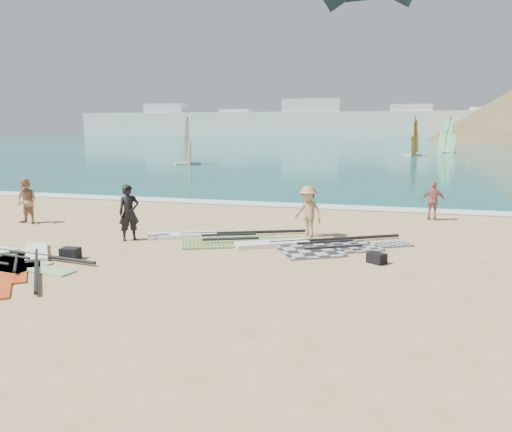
% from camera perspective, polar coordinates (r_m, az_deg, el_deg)
% --- Properties ---
extents(ground, '(300.00, 300.00, 0.00)m').
position_cam_1_polar(ground, '(11.92, -8.78, -7.89)').
color(ground, tan).
rests_on(ground, ground).
extents(sea, '(300.00, 240.00, 0.06)m').
position_cam_1_polar(sea, '(142.47, 13.27, 8.53)').
color(sea, '#0E6361').
rests_on(sea, ground).
extents(surf_line, '(300.00, 1.20, 0.04)m').
position_cam_1_polar(surf_line, '(23.40, 3.38, 1.19)').
color(surf_line, white).
rests_on(surf_line, ground).
extents(far_town, '(160.00, 8.00, 12.00)m').
position_cam_1_polar(far_town, '(161.63, 7.88, 10.47)').
color(far_town, white).
rests_on(far_town, ground).
extents(rig_grey, '(5.45, 3.75, 0.20)m').
position_cam_1_polar(rig_grey, '(15.49, 6.25, -3.39)').
color(rig_grey, '#242427').
rests_on(rig_grey, ground).
extents(rig_orange, '(5.47, 3.36, 0.20)m').
position_cam_1_polar(rig_orange, '(16.53, -4.67, -2.49)').
color(rig_orange, '#FFA80A').
rests_on(rig_orange, ground).
extents(rig_red, '(3.86, 4.77, 0.20)m').
position_cam_1_polar(rig_red, '(14.93, -25.42, -4.86)').
color(rig_red, red).
rests_on(rig_red, ground).
extents(gear_bag_near, '(0.53, 0.40, 0.32)m').
position_cam_1_polar(gear_bag_near, '(14.98, -20.45, -4.03)').
color(gear_bag_near, black).
rests_on(gear_bag_near, ground).
extents(gear_bag_far, '(0.58, 0.55, 0.29)m').
position_cam_1_polar(gear_bag_far, '(14.00, 13.62, -4.70)').
color(gear_bag_far, black).
rests_on(gear_bag_far, ground).
extents(person_wetsuit, '(0.79, 0.77, 1.83)m').
position_cam_1_polar(person_wetsuit, '(16.66, -14.32, 0.36)').
color(person_wetsuit, black).
rests_on(person_wetsuit, ground).
extents(beachgoer_left, '(0.90, 0.73, 1.73)m').
position_cam_1_polar(beachgoer_left, '(20.84, -24.75, 1.53)').
color(beachgoer_left, '#A47856').
rests_on(beachgoer_left, ground).
extents(beachgoer_mid, '(1.29, 1.15, 1.73)m').
position_cam_1_polar(beachgoer_mid, '(16.74, 5.97, 0.50)').
color(beachgoer_mid, '#AA805A').
rests_on(beachgoer_mid, ground).
extents(beachgoer_back, '(0.92, 0.42, 1.54)m').
position_cam_1_polar(beachgoer_back, '(20.87, 19.60, 1.64)').
color(beachgoer_back, '#AC655A').
rests_on(beachgoer_back, ground).
extents(windsurfer_left, '(2.44, 2.50, 4.57)m').
position_cam_1_polar(windsurfer_left, '(48.78, -7.87, 7.40)').
color(windsurfer_left, white).
rests_on(windsurfer_left, ground).
extents(windsurfer_centre, '(2.78, 3.13, 4.88)m').
position_cam_1_polar(windsurfer_centre, '(65.89, 17.69, 7.79)').
color(windsurfer_centre, white).
rests_on(windsurfer_centre, ground).
extents(windsurfer_right, '(2.58, 2.54, 5.04)m').
position_cam_1_polar(windsurfer_right, '(74.48, 20.99, 7.86)').
color(windsurfer_right, white).
rests_on(windsurfer_right, ground).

